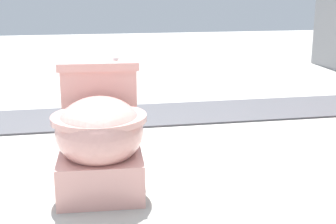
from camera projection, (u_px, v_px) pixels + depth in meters
The scene contains 3 objects.
ground_plane at pixel (62, 190), 1.98m from camera, with size 14.00×14.00×0.00m, color #A8A59E.
gravel_strip at pixel (142, 115), 3.13m from camera, with size 0.56×8.00×0.01m, color #4C4C51.
toilet at pixel (100, 133), 2.02m from camera, with size 0.65×0.41×0.52m.
Camera 1 is at (1.89, 0.09, 0.83)m, focal length 50.00 mm.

